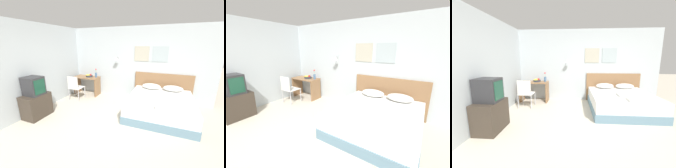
# 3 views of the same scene
# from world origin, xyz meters

# --- Properties ---
(ground_plane) EXTENTS (24.00, 24.00, 0.00)m
(ground_plane) POSITION_xyz_m (0.00, 0.00, 0.00)
(ground_plane) COLOR beige
(wall_back) EXTENTS (5.61, 0.31, 2.65)m
(wall_back) POSITION_xyz_m (0.01, 2.56, 1.33)
(wall_back) COLOR silver
(wall_back) RESTS_ON ground_plane
(wall_left) EXTENTS (0.06, 5.53, 2.65)m
(wall_left) POSITION_xyz_m (-2.44, -0.23, 1.32)
(wall_left) COLOR silver
(wall_left) RESTS_ON ground_plane
(bed) EXTENTS (1.84, 1.98, 0.54)m
(bed) POSITION_xyz_m (1.15, 1.49, 0.27)
(bed) COLOR #66899E
(bed) RESTS_ON ground_plane
(headboard) EXTENTS (1.96, 0.06, 1.04)m
(headboard) POSITION_xyz_m (1.15, 2.50, 0.52)
(headboard) COLOR #8E6642
(headboard) RESTS_ON ground_plane
(pillow_left) EXTENTS (0.62, 0.42, 0.18)m
(pillow_left) POSITION_xyz_m (0.80, 2.21, 0.63)
(pillow_left) COLOR white
(pillow_left) RESTS_ON bed
(pillow_right) EXTENTS (0.62, 0.42, 0.18)m
(pillow_right) POSITION_xyz_m (1.50, 2.21, 0.63)
(pillow_right) COLOR white
(pillow_right) RESTS_ON bed
(folded_towel_near_foot) EXTENTS (0.31, 0.35, 0.06)m
(folded_towel_near_foot) POSITION_xyz_m (1.11, 1.19, 0.57)
(folded_towel_near_foot) COLOR white
(folded_towel_near_foot) RESTS_ON bed
(folded_towel_mid_bed) EXTENTS (0.27, 0.32, 0.06)m
(folded_towel_mid_bed) POSITION_xyz_m (1.21, 0.74, 0.57)
(folded_towel_mid_bed) COLOR white
(folded_towel_mid_bed) RESTS_ON bed
(desk) EXTENTS (1.01, 0.53, 0.75)m
(desk) POSITION_xyz_m (-1.77, 2.18, 0.51)
(desk) COLOR #8E6642
(desk) RESTS_ON ground_plane
(desk_chair) EXTENTS (0.47, 0.47, 0.92)m
(desk_chair) POSITION_xyz_m (-1.86, 1.46, 0.54)
(desk_chair) COLOR white
(desk_chair) RESTS_ON ground_plane
(fruit_bowl) EXTENTS (0.27, 0.27, 0.12)m
(fruit_bowl) POSITION_xyz_m (-1.67, 2.20, 0.79)
(fruit_bowl) COLOR #333842
(fruit_bowl) RESTS_ON desk
(flower_vase) EXTENTS (0.08, 0.08, 0.35)m
(flower_vase) POSITION_xyz_m (-1.37, 2.22, 0.87)
(flower_vase) COLOR #4C7099
(flower_vase) RESTS_ON desk
(tv_stand) EXTENTS (0.49, 0.72, 0.67)m
(tv_stand) POSITION_xyz_m (-2.14, 0.03, 0.34)
(tv_stand) COLOR #3D3328
(tv_stand) RESTS_ON ground_plane
(television) EXTENTS (0.48, 0.41, 0.51)m
(television) POSITION_xyz_m (-2.14, 0.03, 0.93)
(television) COLOR #2D2D30
(television) RESTS_ON tv_stand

